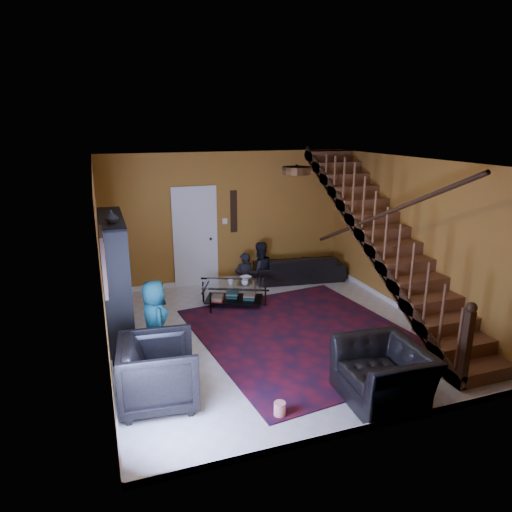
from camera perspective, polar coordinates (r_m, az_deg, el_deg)
The scene contains 21 objects.
floor at distance 7.73m, azimuth 2.13°, elevation -9.46°, with size 5.50×5.50×0.00m, color beige.
room at distance 8.56m, azimuth -9.56°, elevation -6.66°, with size 5.50×5.50×5.50m.
staircase at distance 8.22m, azimuth 16.16°, elevation 1.87°, with size 0.95×5.02×3.18m.
bookshelf at distance 7.47m, azimuth -17.04°, elevation -3.12°, with size 0.35×1.80×2.00m.
door at distance 9.67m, azimuth -7.59°, elevation 2.18°, with size 0.82×0.05×2.05m, color silver.
framed_picture at distance 5.80m, azimuth -18.56°, elevation -0.61°, with size 0.04×0.74×0.74m, color maroon.
wall_hanging at distance 9.76m, azimuth -2.80°, elevation 5.59°, with size 0.14×0.03×0.90m, color black.
ceiling_fixture at distance 6.26m, azimuth 5.11°, elevation 10.60°, with size 0.40×0.40×0.10m, color #3F2814.
rug at distance 7.66m, azimuth 6.10°, elevation -9.71°, with size 3.24×3.70×0.02m, color #4F0E1A.
sofa at distance 10.14m, azimuth 5.33°, elevation -1.43°, with size 1.95×0.76×0.57m, color black.
armchair_left at distance 5.87m, azimuth -12.03°, elevation -13.97°, with size 0.91×0.94×0.85m, color black.
armchair_right at distance 6.06m, azimuth 15.63°, elevation -13.97°, with size 1.10×0.96×0.72m, color black.
person_adult_a at distance 9.81m, azimuth -1.45°, elevation -2.90°, with size 0.43×0.28×1.17m, color black.
person_adult_b at distance 9.88m, azimuth 0.46°, elevation -2.11°, with size 0.67×0.52×1.38m, color black.
person_child at distance 6.75m, azimuth -12.52°, elevation -8.00°, with size 0.61×0.39×1.24m, color #1B6269.
coffee_table at distance 8.75m, azimuth -2.77°, elevation -4.57°, with size 1.29×1.06×0.43m.
cup_a at distance 8.56m, azimuth -1.40°, elevation -3.34°, with size 0.13×0.13×0.10m, color #999999.
cup_b at distance 8.61m, azimuth -3.22°, elevation -3.28°, with size 0.10×0.10×0.09m, color #999999.
bowl at distance 8.90m, azimuth -1.28°, elevation -2.73°, with size 0.21×0.21×0.05m, color #999999.
vase at distance 6.70m, azimuth -17.62°, elevation 4.70°, with size 0.18×0.18×0.19m, color #999999.
popcorn_bucket at distance 5.70m, azimuth 2.98°, elevation -18.52°, with size 0.14×0.14×0.16m, color red.
Camera 1 is at (-2.56, -6.48, 3.34)m, focal length 32.00 mm.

